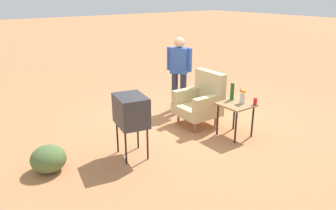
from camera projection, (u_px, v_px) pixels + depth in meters
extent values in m
plane|color=#C17A4C|center=(190.00, 120.00, 6.79)|extent=(60.00, 60.00, 0.00)
cylinder|color=#937047|center=(178.00, 118.00, 6.61)|extent=(0.05, 0.05, 0.22)
cylinder|color=#937047|center=(195.00, 127.00, 6.20)|extent=(0.05, 0.05, 0.22)
cylinder|color=#937047|center=(198.00, 113.00, 6.90)|extent=(0.05, 0.05, 0.22)
cylinder|color=#937047|center=(215.00, 121.00, 6.49)|extent=(0.05, 0.05, 0.22)
cube|color=#CCB784|center=(197.00, 110.00, 6.48)|extent=(0.78, 0.78, 0.20)
cube|color=#CCB784|center=(210.00, 87.00, 6.51)|extent=(0.76, 0.18, 0.64)
cube|color=#CCB784|center=(187.00, 95.00, 6.65)|extent=(0.16, 0.69, 0.26)
cube|color=#CCB784|center=(208.00, 103.00, 6.16)|extent=(0.16, 0.69, 0.26)
cylinder|color=black|center=(218.00, 120.00, 6.03)|extent=(0.04, 0.04, 0.60)
cylinder|color=black|center=(236.00, 127.00, 5.69)|extent=(0.04, 0.04, 0.60)
cylinder|color=black|center=(234.00, 114.00, 6.28)|extent=(0.04, 0.04, 0.60)
cylinder|color=black|center=(252.00, 122.00, 5.94)|extent=(0.04, 0.04, 0.60)
cube|color=#937047|center=(236.00, 104.00, 5.88)|extent=(0.56, 0.56, 0.03)
cylinder|color=black|center=(148.00, 144.00, 5.14)|extent=(0.03, 0.03, 0.55)
cylinder|color=black|center=(138.00, 133.00, 5.51)|extent=(0.03, 0.03, 0.55)
cylinder|color=black|center=(126.00, 148.00, 4.99)|extent=(0.03, 0.03, 0.55)
cylinder|color=black|center=(117.00, 137.00, 5.37)|extent=(0.03, 0.03, 0.55)
cube|color=#333338|center=(131.00, 111.00, 5.08)|extent=(0.67, 0.55, 0.48)
cube|color=#383D3F|center=(144.00, 108.00, 5.17)|extent=(0.41, 0.09, 0.34)
cylinder|color=#2D3347|center=(175.00, 91.00, 7.28)|extent=(0.14, 0.14, 0.86)
cylinder|color=#2D3347|center=(183.00, 92.00, 7.21)|extent=(0.14, 0.14, 0.86)
cube|color=#3356A8|center=(179.00, 61.00, 7.01)|extent=(0.42, 0.38, 0.56)
cylinder|color=#3356A8|center=(169.00, 58.00, 7.08)|extent=(0.09, 0.09, 0.50)
cylinder|color=#3356A8|center=(190.00, 60.00, 6.92)|extent=(0.09, 0.09, 0.50)
sphere|color=#DBAD84|center=(179.00, 42.00, 6.88)|extent=(0.22, 0.22, 0.22)
cylinder|color=#1E5623|center=(232.00, 92.00, 6.04)|extent=(0.07, 0.07, 0.32)
cylinder|color=red|center=(255.00, 101.00, 5.81)|extent=(0.07, 0.07, 0.12)
cylinder|color=silver|center=(242.00, 99.00, 5.87)|extent=(0.09, 0.09, 0.18)
sphere|color=yellow|center=(243.00, 91.00, 5.82)|extent=(0.07, 0.07, 0.07)
sphere|color=#E04C66|center=(242.00, 91.00, 5.86)|extent=(0.07, 0.07, 0.07)
sphere|color=orange|center=(244.00, 92.00, 5.79)|extent=(0.07, 0.07, 0.07)
ellipsoid|color=#516B38|center=(48.00, 159.00, 4.82)|extent=(0.52, 0.52, 0.40)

